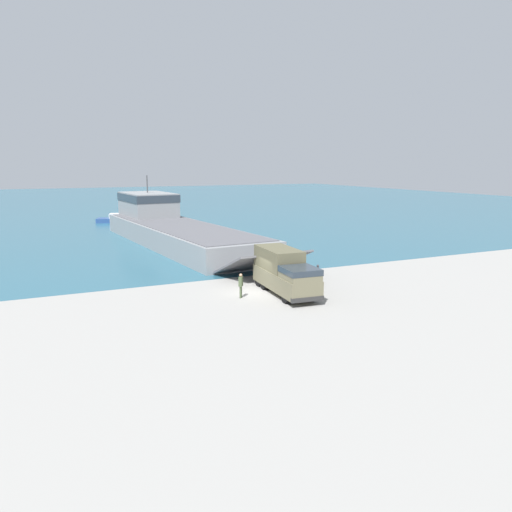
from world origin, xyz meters
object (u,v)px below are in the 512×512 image
Objects in this scene: mooring_bollard at (318,269)px; moored_boat_a at (120,219)px; landing_craft at (171,226)px; soldier_on_ramp at (241,284)px; military_truck at (285,272)px.

moored_boat_a is at bearing 100.32° from mooring_bollard.
landing_craft is 28.51m from soldier_on_ramp.
landing_craft reaches higher than soldier_on_ramp.
landing_craft is 24.67m from mooring_bollard.
mooring_bollard is at bearing -116.46° from soldier_on_ramp.
moored_boat_a is (-2.78, 53.18, -1.17)m from military_truck.
landing_craft reaches higher than moored_boat_a.
military_truck is at bearing -92.90° from landing_craft.
moored_boat_a is at bearing -172.36° from military_truck.
military_truck is 3.56m from soldier_on_ramp.
mooring_bollard is (6.80, -23.66, -1.57)m from landing_craft.
soldier_on_ramp is 10.63m from mooring_bollard.
moored_boat_a is at bearing -53.56° from soldier_on_ramp.
landing_craft is 49.89× the size of mooring_bollard.
moored_boat_a is at bearing 90.11° from landing_craft.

